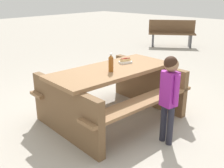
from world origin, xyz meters
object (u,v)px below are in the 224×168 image
object	(u,v)px
park_bench_mid	(172,33)
hotdog_tray	(125,61)
picnic_table	(112,89)
soda_bottle	(111,63)
child_in_coat	(169,89)

from	to	relation	value
park_bench_mid	hotdog_tray	bearing A→B (deg)	-156.54
picnic_table	park_bench_mid	size ratio (longest dim) A/B	1.31
soda_bottle	park_bench_mid	xyz separation A→B (m)	(5.31, 2.24, -0.42)
picnic_table	park_bench_mid	world-z (taller)	park_bench_mid
picnic_table	soda_bottle	size ratio (longest dim) A/B	7.68
soda_bottle	child_in_coat	distance (m)	0.86
picnic_table	soda_bottle	distance (m)	0.45
picnic_table	hotdog_tray	world-z (taller)	hotdog_tray
hotdog_tray	child_in_coat	bearing A→B (deg)	-110.96
hotdog_tray	park_bench_mid	size ratio (longest dim) A/B	0.14
picnic_table	hotdog_tray	distance (m)	0.48
soda_bottle	hotdog_tray	xyz separation A→B (m)	(0.46, 0.14, -0.08)
picnic_table	park_bench_mid	xyz separation A→B (m)	(5.19, 2.15, 0.00)
hotdog_tray	park_bench_mid	xyz separation A→B (m)	(4.85, 2.10, -0.33)
hotdog_tray	park_bench_mid	world-z (taller)	park_bench_mid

